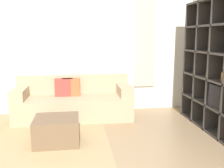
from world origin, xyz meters
The scene contains 4 objects.
wall_back centered at (0.00, 3.31, 1.36)m, with size 6.47×0.11×2.70m.
area_rug centered at (-0.82, 1.73, 0.01)m, with size 2.93×2.30×0.01m, color tan.
couch_main centered at (0.11, 2.86, 0.31)m, with size 2.20×0.83×0.80m.
ottoman centered at (-0.13, 1.67, 0.20)m, with size 0.65×0.57×0.40m.
Camera 1 is at (0.20, -1.90, 1.56)m, focal length 40.00 mm.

